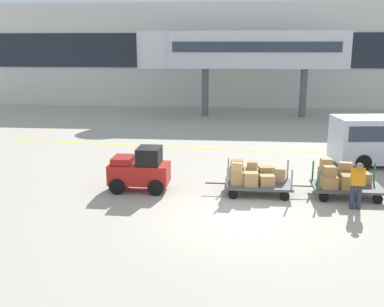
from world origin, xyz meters
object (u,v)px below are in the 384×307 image
object	(u,v)px
baggage_tug	(140,170)
baggage_cart_lead	(255,177)
safety_cone_near	(357,139)
baggage_cart_middle	(342,180)
baggage_handler	(357,183)

from	to	relation	value
baggage_tug	baggage_cart_lead	size ratio (longest dim) A/B	0.70
baggage_cart_lead	safety_cone_near	size ratio (longest dim) A/B	5.47
baggage_cart_middle	baggage_handler	xyz separation A→B (m)	(0.16, -1.25, 0.28)
baggage_cart_lead	baggage_handler	xyz separation A→B (m)	(3.09, -1.31, 0.28)
baggage_handler	safety_cone_near	size ratio (longest dim) A/B	2.84
baggage_handler	baggage_tug	bearing A→B (deg)	169.76
baggage_cart_middle	safety_cone_near	bearing A→B (deg)	72.23
baggage_tug	baggage_cart_lead	world-z (taller)	baggage_tug
baggage_tug	safety_cone_near	xyz separation A→B (m)	(9.74, 8.53, -0.48)
safety_cone_near	baggage_handler	bearing A→B (deg)	-104.78
baggage_cart_lead	baggage_handler	world-z (taller)	baggage_handler
baggage_tug	baggage_handler	xyz separation A→B (m)	(7.15, -1.29, 0.11)
baggage_cart_middle	baggage_cart_lead	bearing A→B (deg)	178.89
baggage_cart_middle	safety_cone_near	distance (m)	9.00
baggage_tug	safety_cone_near	size ratio (longest dim) A/B	3.84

